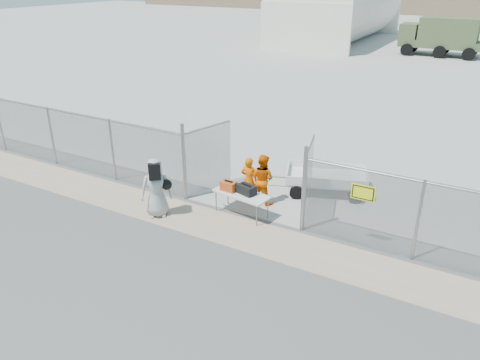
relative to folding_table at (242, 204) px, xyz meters
The scene contains 13 objects.
ground 1.98m from the folding_table, 92.61° to the right, with size 160.00×160.00×0.00m, color #3E3E3E.
tarmac_inside 40.06m from the folding_table, 90.13° to the left, with size 160.00×80.00×0.01m, color #A4A39C.
dirt_strip 1.01m from the folding_table, 95.36° to the right, with size 44.00×1.60×0.01m, color tan.
chain_link_fence 0.75m from the folding_table, 146.28° to the left, with size 40.00×0.20×2.20m, color gray, non-canonical shape.
quonset_hangar 39.54m from the folding_table, 104.85° to the left, with size 9.00×18.00×8.00m, color white, non-canonical shape.
folding_table is the anchor object (origin of this frame).
orange_bag 0.66m from the folding_table, behind, with size 0.45×0.30×0.28m, color #C24A17.
black_duffel 0.51m from the folding_table, 15.15° to the left, with size 0.56×0.33×0.27m, color black.
security_worker_left 0.96m from the folding_table, 104.25° to the left, with size 0.55×0.36×1.51m, color #E35800.
security_worker_right 1.14m from the folding_table, 81.62° to the left, with size 0.78×0.61×1.60m, color #E35800.
visitor 2.56m from the folding_table, 149.83° to the right, with size 0.89×0.58×1.81m, color #A1A1A1.
utility_trailer 3.23m from the folding_table, 59.94° to the left, with size 3.35×1.73×0.81m, color silver, non-canonical shape.
military_truck 33.25m from the folding_table, 88.84° to the left, with size 6.60×2.44×3.15m, color #4A5935, non-canonical shape.
Camera 1 is at (6.15, -8.84, 6.70)m, focal length 35.00 mm.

